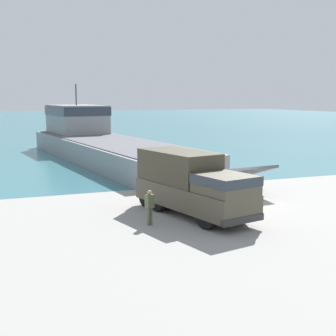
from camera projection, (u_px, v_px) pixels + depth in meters
name	position (u px, v px, depth m)	size (l,w,h in m)	color
ground_plane	(240.00, 202.00, 27.14)	(240.00, 240.00, 0.00)	gray
water_surface	(46.00, 122.00, 115.52)	(240.00, 180.00, 0.01)	#336B75
landing_craft	(99.00, 139.00, 47.39)	(10.92, 36.23, 7.54)	gray
military_truck	(192.00, 184.00, 23.98)	(4.05, 7.96, 3.23)	#4C4738
soldier_on_ramp	(150.00, 205.00, 22.22)	(0.50, 0.42, 1.69)	#566042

